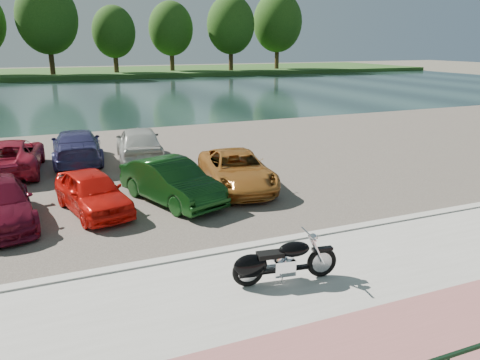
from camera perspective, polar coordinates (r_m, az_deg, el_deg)
name	(u,v)px	position (r m, az deg, el deg)	size (l,w,h in m)	color
ground	(298,284)	(10.37, 7.08, -12.48)	(200.00, 200.00, 0.00)	#595447
promenade	(323,305)	(9.61, 10.12, -14.80)	(60.00, 6.00, 0.10)	#A29F99
pink_path	(372,347)	(8.58, 15.81, -19.01)	(60.00, 2.00, 0.01)	#935553
kerb	(259,245)	(11.92, 2.32, -7.96)	(60.00, 0.30, 0.14)	#A29F99
parking_lot	(170,164)	(20.01, -8.59, 1.88)	(60.00, 18.00, 0.04)	#453E38
river	(95,96)	(48.30, -17.30, 9.81)	(120.00, 40.00, 0.00)	#162927
far_bank	(72,73)	(80.09, -19.76, 12.17)	(120.00, 24.00, 0.60)	#1F4819
far_trees	(102,24)	(74.20, -16.49, 17.76)	(70.25, 10.68, 12.52)	#362713
motorcycle	(276,262)	(9.97, 4.39, -9.99)	(2.32, 0.77, 1.05)	black
car_4	(92,192)	(14.74, -17.56, -1.39)	(1.49, 3.71, 1.26)	red
car_5	(171,182)	(15.07, -8.37, -0.18)	(1.45, 4.15, 1.37)	black
car_6	(237,170)	(16.42, -0.42, 1.24)	(2.13, 4.63, 1.29)	#AD6B28
car_10	(11,156)	(20.39, -26.16, 2.62)	(2.21, 4.79, 1.33)	maroon
car_11	(77,146)	(21.10, -19.28, 3.92)	(1.98, 4.87, 1.41)	navy
car_12	(139,143)	(20.66, -12.21, 4.40)	(1.81, 4.51, 1.54)	beige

